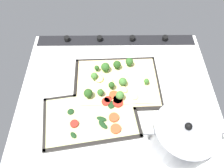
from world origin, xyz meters
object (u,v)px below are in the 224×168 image
Objects in this scene: baking_tray_front at (117,83)px; baking_tray_back at (91,118)px; broccoli_pizza at (115,81)px; cooking_pot at (183,135)px; veggie_pizza_back at (94,116)px.

baking_tray_back is at bearing 57.53° from baking_tray_front.
baking_tray_back is at bearing 59.23° from broccoli_pizza.
broccoli_pizza is 1.25× the size of cooking_pot.
baking_tray_front is 0.95× the size of baking_tray_back.
broccoli_pizza reaches higher than veggie_pizza_back.
cooking_pot is at bearing 161.90° from veggie_pizza_back.
broccoli_pizza is at bearing -118.20° from veggie_pizza_back.
broccoli_pizza is 0.96× the size of veggie_pizza_back.
baking_tray_back is (10.49, 16.49, 0.01)cm from baking_tray_front.
veggie_pizza_back is at bearing -18.10° from cooking_pot.
cooking_pot is at bearing 131.02° from broccoli_pizza.
baking_tray_front is 1.02× the size of veggie_pizza_back.
veggie_pizza_back is at bearing -158.43° from baking_tray_back.
cooking_pot is (-31.42, 10.27, 4.99)cm from veggie_pizza_back.
cooking_pot is (-22.17, 26.27, 5.75)cm from baking_tray_front.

